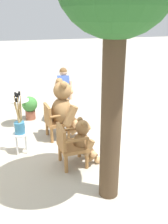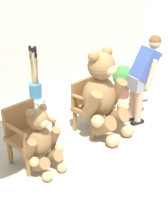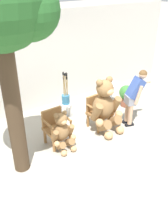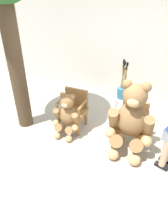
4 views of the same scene
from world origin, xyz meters
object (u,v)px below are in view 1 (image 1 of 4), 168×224
wooden_chair_right (55,120)px  round_side_table (19,109)px  wooden_chair_left (70,144)px  white_stool (21,138)px  teddy_bear_small (84,141)px  person_visitor (63,92)px  teddy_bear_large (65,109)px  brush_bucket (19,124)px  potted_plant (30,106)px

wooden_chair_right → round_side_table: (1.11, 0.74, -0.01)m
wooden_chair_left → white_stool: size_ratio=1.87×
wooden_chair_left → wooden_chair_right: 1.30m
teddy_bear_small → person_visitor: size_ratio=0.63×
teddy_bear_large → round_side_table: teddy_bear_large is taller
teddy_bear_large → white_stool: teddy_bear_large is taller
wooden_chair_left → brush_bucket: bearing=46.0°
teddy_bear_small → person_visitor: person_visitor is taller
wooden_chair_right → teddy_bear_large: (0.01, -0.26, 0.25)m
potted_plant → white_stool: bearing=166.5°
teddy_bear_large → person_visitor: (0.82, -0.19, 0.20)m
teddy_bear_large → person_visitor: size_ratio=0.95×
wooden_chair_right → brush_bucket: brush_bucket is taller
potted_plant → brush_bucket: bearing=166.5°
wooden_chair_right → white_stool: size_ratio=1.87×
wooden_chair_right → person_visitor: size_ratio=0.56×
teddy_bear_large → white_stool: bearing=112.9°
white_stool → brush_bucket: bearing=-59.5°
wooden_chair_right → round_side_table: size_ratio=1.19×
teddy_bear_small → potted_plant: size_ratio=1.41×
white_stool → round_side_table: round_side_table is taller
teddy_bear_large → potted_plant: bearing=25.2°
round_side_table → wooden_chair_left: bearing=-163.0°
wooden_chair_left → potted_plant: bearing=8.5°
wooden_chair_left → potted_plant: (2.72, 0.41, -0.07)m
wooden_chair_left → person_visitor: 2.22m
wooden_chair_left → teddy_bear_large: (1.30, -0.26, 0.25)m
wooden_chair_right → teddy_bear_small: 1.33m
teddy_bear_small → round_side_table: size_ratio=1.34×
round_side_table → potted_plant: 0.46m
wooden_chair_right → person_visitor: 1.04m
white_stool → wooden_chair_right: bearing=-61.5°
teddy_bear_large → teddy_bear_small: bearing=-178.5°
wooden_chair_right → teddy_bear_large: teddy_bear_large is taller
teddy_bear_large → white_stool: 1.27m
teddy_bear_large → teddy_bear_small: (-1.30, -0.03, -0.24)m
wooden_chair_right → teddy_bear_small: size_ratio=0.89×
teddy_bear_large → white_stool: size_ratio=3.15×
wooden_chair_left → teddy_bear_small: teddy_bear_small is taller
teddy_bear_small → brush_bucket: 1.44m
wooden_chair_right → person_visitor: (0.83, -0.45, 0.45)m
person_visitor → brush_bucket: (-1.30, 1.31, -0.23)m
wooden_chair_right → white_stool: 0.99m
person_visitor → potted_plant: 1.16m
round_side_table → teddy_bear_large: bearing=-137.9°
person_visitor → white_stool: 1.93m
brush_bucket → white_stool: bearing=120.5°
teddy_bear_small → teddy_bear_large: bearing=1.5°
wooden_chair_right → wooden_chair_left: bearing=180.0°
person_visitor → white_stool: person_visitor is taller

